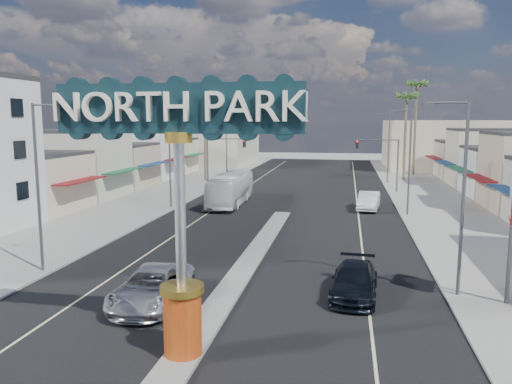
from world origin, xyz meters
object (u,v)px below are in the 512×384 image
at_px(streetlight_l_far, 228,143).
at_px(palm_left_far, 204,93).
at_px(streetlight_r_far, 387,144).
at_px(traffic_signal_right, 381,154).
at_px(streetlight_l_near, 40,179).
at_px(streetlight_l_mid, 171,154).
at_px(car_parked_right, 369,201).
at_px(streetlight_r_mid, 408,157).
at_px(gateway_sign, 179,188).
at_px(suv_left, 152,287).
at_px(suv_right, 355,281).
at_px(palm_right_mid, 407,101).
at_px(palm_right_far, 417,90).
at_px(car_parked_left, 216,201).
at_px(city_bus, 231,189).
at_px(traffic_signal_left, 222,153).
at_px(streetlight_r_near, 460,189).

height_order(streetlight_l_far, palm_left_far, palm_left_far).
height_order(streetlight_l_far, streetlight_r_far, same).
bearing_deg(traffic_signal_right, streetlight_l_near, -119.99).
relative_size(streetlight_l_mid, car_parked_right, 1.80).
distance_m(streetlight_l_near, streetlight_r_mid, 28.90).
bearing_deg(streetlight_l_far, gateway_sign, -78.22).
relative_size(suv_left, suv_right, 1.16).
bearing_deg(traffic_signal_right, streetlight_l_far, 157.80).
bearing_deg(car_parked_right, palm_right_mid, 83.77).
xyz_separation_m(palm_right_far, car_parked_left, (-21.27, -31.99, -11.59)).
bearing_deg(palm_right_mid, palm_right_far, 71.57).
relative_size(streetlight_r_far, palm_right_mid, 0.74).
xyz_separation_m(palm_left_far, car_parked_right, (20.45, -17.62, -10.67)).
height_order(streetlight_l_near, city_bus, streetlight_l_near).
distance_m(streetlight_l_near, palm_left_far, 40.59).
relative_size(streetlight_l_near, suv_right, 1.79).
bearing_deg(streetlight_r_far, city_bus, -130.32).
relative_size(streetlight_r_mid, car_parked_left, 1.92).
bearing_deg(palm_right_far, suv_left, -107.98).
bearing_deg(traffic_signal_left, suv_right, -66.56).
bearing_deg(gateway_sign, streetlight_l_mid, 110.42).
bearing_deg(palm_right_mid, car_parked_right, -103.23).
bearing_deg(streetlight_r_far, streetlight_r_mid, -90.00).
bearing_deg(city_bus, suv_left, -85.53).
bearing_deg(suv_right, streetlight_l_near, -178.67).
bearing_deg(streetlight_r_far, traffic_signal_right, -98.86).
height_order(streetlight_l_near, streetlight_r_mid, same).
bearing_deg(streetlight_r_mid, palm_right_far, 81.88).
height_order(streetlight_r_mid, suv_left, streetlight_r_mid).
bearing_deg(suv_right, car_parked_right, 90.15).
relative_size(palm_left_far, palm_right_mid, 1.08).
distance_m(streetlight_r_near, car_parked_left, 26.42).
relative_size(traffic_signal_right, car_parked_right, 1.20).
relative_size(palm_right_far, car_parked_left, 3.01).
bearing_deg(streetlight_l_far, streetlight_l_near, -90.00).
height_order(traffic_signal_left, streetlight_l_far, streetlight_l_far).
relative_size(palm_right_far, city_bus, 1.30).
bearing_deg(streetlight_r_mid, city_bus, 169.00).
bearing_deg(streetlight_l_near, suv_left, -24.43).
bearing_deg(streetlight_r_far, suv_right, -96.07).
bearing_deg(streetlight_l_near, traffic_signal_right, 60.01).
distance_m(streetlight_r_far, suv_left, 47.52).
bearing_deg(suv_left, gateway_sign, -59.80).
relative_size(suv_right, city_bus, 0.46).
bearing_deg(traffic_signal_right, streetlight_r_mid, -84.90).
distance_m(gateway_sign, streetlight_r_near, 13.19).
relative_size(gateway_sign, traffic_signal_left, 1.53).
xyz_separation_m(traffic_signal_left, streetlight_r_far, (19.62, 8.01, 0.79)).
distance_m(traffic_signal_left, palm_right_far, 31.22).
distance_m(streetlight_l_mid, car_parked_right, 18.53).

